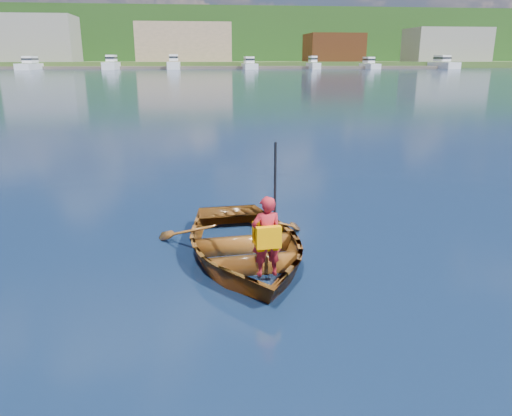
# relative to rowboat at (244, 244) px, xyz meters

# --- Properties ---
(ground) EXTENTS (600.00, 600.00, 0.00)m
(ground) POSITION_rel_rowboat_xyz_m (1.10, 0.41, -0.23)
(ground) COLOR #10213C
(ground) RESTS_ON ground
(rowboat) EXTENTS (2.96, 3.91, 0.76)m
(rowboat) POSITION_rel_rowboat_xyz_m (0.00, 0.00, 0.00)
(rowboat) COLOR #6B3B0C
(rowboat) RESTS_ON ground
(child_paddler) EXTENTS (0.44, 0.37, 1.84)m
(child_paddler) POSITION_rel_rowboat_xyz_m (0.24, -0.88, 0.44)
(child_paddler) COLOR #AF1C27
(child_paddler) RESTS_ON ground
(shoreline) EXTENTS (400.00, 140.00, 22.00)m
(shoreline) POSITION_rel_rowboat_xyz_m (1.10, 237.02, 10.09)
(shoreline) COLOR #2C531E
(shoreline) RESTS_ON ground
(dock) EXTENTS (159.93, 14.17, 0.80)m
(dock) POSITION_rel_rowboat_xyz_m (-7.54, 148.41, 0.17)
(dock) COLOR brown
(dock) RESTS_ON ground
(waterfront_buildings) EXTENTS (202.00, 16.00, 14.00)m
(waterfront_buildings) POSITION_rel_rowboat_xyz_m (-6.63, 165.41, 7.51)
(waterfront_buildings) COLOR brown
(waterfront_buildings) RESTS_ON ground
(marina_yachts) EXTENTS (142.58, 13.99, 4.38)m
(marina_yachts) POSITION_rel_rowboat_xyz_m (2.31, 143.76, 1.13)
(marina_yachts) COLOR white
(marina_yachts) RESTS_ON ground
(hillside_trees) EXTENTS (293.76, 77.55, 25.21)m
(hillside_trees) POSITION_rel_rowboat_xyz_m (-6.86, 239.76, 18.10)
(hillside_trees) COLOR #382314
(hillside_trees) RESTS_ON ground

